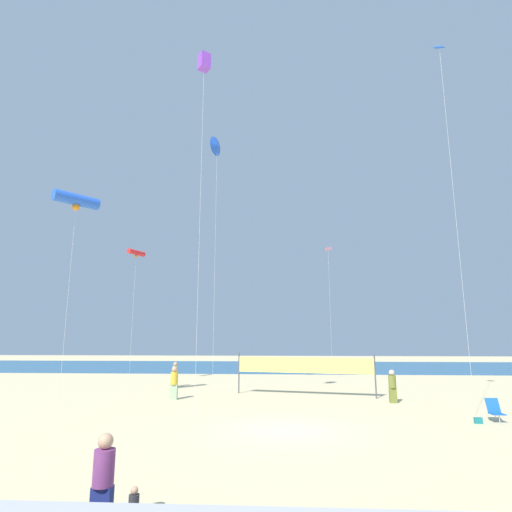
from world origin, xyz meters
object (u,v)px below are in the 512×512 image
beachgoer_mustard_shirt (174,382)px  volleyball_net (304,367)px  mother_figure (103,478)px  kite_violet_box (204,64)px  toddler_figure (133,509)px  beach_handbag (478,421)px  kite_blue_diamond (441,58)px  kite_blue_delta (217,146)px  beachgoer_olive_shirt (392,385)px  folding_beach_chair (495,410)px  kite_red_tube (136,253)px  kite_pink_diamond (328,250)px  beachgoer_sage_shirt (175,373)px  kite_blue_tube (76,200)px

beachgoer_mustard_shirt → volleyball_net: volleyball_net is taller
mother_figure → kite_violet_box: bearing=98.8°
mother_figure → toddler_figure: (0.62, -0.12, -0.45)m
toddler_figure → beach_handbag: 14.40m
beach_handbag → kite_violet_box: (-11.50, 0.70, 16.87)m
beachgoer_mustard_shirt → kite_violet_box: 16.90m
kite_blue_diamond → beach_handbag: bearing=-110.9°
kite_blue_delta → beach_handbag: bearing=-34.5°
toddler_figure → beachgoer_olive_shirt: bearing=65.4°
folding_beach_chair → kite_red_tube: (-19.56, 11.85, 9.14)m
mother_figure → kite_blue_delta: 23.72m
kite_blue_delta → kite_red_tube: bearing=148.7°
beachgoer_olive_shirt → toddler_figure: bearing=21.7°
toddler_figure → volleyball_net: bearing=81.8°
beachgoer_olive_shirt → kite_red_tube: bearing=-62.7°
folding_beach_chair → beach_handbag: 1.06m
beachgoer_olive_shirt → kite_pink_diamond: (-1.55, 13.10, 10.03)m
folding_beach_chair → kite_red_tube: bearing=116.2°
kite_violet_box → kite_blue_delta: kite_violet_box is taller
folding_beach_chair → kite_violet_box: bearing=146.2°
beachgoer_sage_shirt → volleyball_net: volleyball_net is taller
beach_handbag → kite_blue_tube: size_ratio=0.03×
kite_blue_tube → kite_red_tube: bearing=89.4°
beachgoer_mustard_shirt → kite_blue_delta: size_ratio=0.10×
folding_beach_chair → kite_blue_tube: 22.28m
beachgoer_mustard_shirt → beachgoer_sage_shirt: 5.98m
beachgoer_mustard_shirt → kite_violet_box: (2.16, -4.84, 16.05)m
kite_blue_delta → beachgoer_mustard_shirt: bearing=-122.1°
beach_handbag → kite_blue_tube: (-18.76, 2.99, 10.53)m
folding_beach_chair → kite_blue_diamond: (-0.23, 1.29, 17.08)m
kite_blue_tube → beachgoer_sage_shirt: bearing=66.3°
folding_beach_chair → kite_violet_box: 20.66m
volleyball_net → toddler_figure: bearing=-102.7°
kite_blue_tube → kite_blue_diamond: bearing=-3.7°
toddler_figure → kite_violet_box: kite_violet_box is taller
volleyball_net → beach_handbag: bearing=-49.2°
beachgoer_sage_shirt → kite_blue_tube: bearing=7.9°
volleyball_net → kite_pink_diamond: kite_pink_diamond is taller
kite_pink_diamond → kite_blue_diamond: 18.18m
toddler_figure → kite_blue_delta: 24.13m
kite_red_tube → toddler_figure: bearing=-69.6°
mother_figure → beachgoer_sage_shirt: size_ratio=0.99×
beachgoer_olive_shirt → kite_blue_delta: kite_blue_delta is taller
kite_red_tube → kite_blue_tube: kite_blue_tube is taller
kite_violet_box → kite_blue_tube: (-7.26, 2.29, -6.34)m
beachgoer_mustard_shirt → beachgoer_olive_shirt: (11.69, -0.49, -0.05)m
beach_handbag → kite_pink_diamond: kite_pink_diamond is taller
kite_violet_box → kite_pink_diamond: (7.98, 17.45, -6.07)m
kite_blue_diamond → kite_blue_tube: 20.65m
beachgoer_olive_shirt → kite_violet_box: bearing=-14.6°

